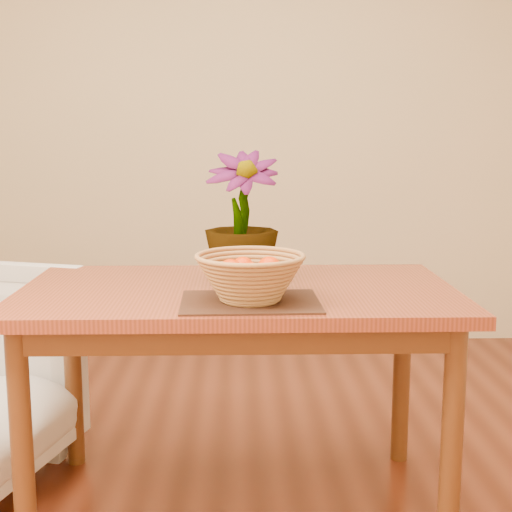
{
  "coord_description": "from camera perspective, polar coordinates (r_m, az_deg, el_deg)",
  "views": [
    {
      "loc": [
        0.0,
        -1.95,
        1.24
      ],
      "look_at": [
        0.05,
        0.12,
        0.88
      ],
      "focal_mm": 50.0,
      "sensor_mm": 36.0,
      "label": 1
    }
  ],
  "objects": [
    {
      "name": "placemat",
      "position": [
        2.09,
        -0.46,
        -3.69
      ],
      "size": [
        0.41,
        0.31,
        0.01
      ],
      "primitive_type": "cube",
      "rotation": [
        0.0,
        0.0,
        0.02
      ],
      "color": "#3E2116",
      "rests_on": "table"
    },
    {
      "name": "orange_pile",
      "position": [
        2.07,
        -0.47,
        -1.2
      ],
      "size": [
        0.19,
        0.18,
        0.07
      ],
      "rotation": [
        0.0,
        0.0,
        -0.26
      ],
      "color": "#FF3304",
      "rests_on": "wicker_basket"
    },
    {
      "name": "table",
      "position": [
        2.32,
        -1.45,
        -4.64
      ],
      "size": [
        1.4,
        0.8,
        0.75
      ],
      "color": "maroon",
      "rests_on": "floor"
    },
    {
      "name": "wicker_basket",
      "position": [
        2.08,
        -0.47,
        -1.86
      ],
      "size": [
        0.32,
        0.32,
        0.13
      ],
      "color": "#AC7A47",
      "rests_on": "placemat"
    },
    {
      "name": "wall_back",
      "position": [
        4.2,
        -1.51,
        11.21
      ],
      "size": [
        4.0,
        0.02,
        2.7
      ],
      "primitive_type": "cube",
      "color": "beige",
      "rests_on": "floor"
    },
    {
      "name": "potted_plant",
      "position": [
        2.35,
        -1.18,
        3.1
      ],
      "size": [
        0.25,
        0.25,
        0.44
      ],
      "primitive_type": "imported",
      "rotation": [
        0.0,
        0.0,
        -0.04
      ],
      "color": "#1A4513",
      "rests_on": "table"
    }
  ]
}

